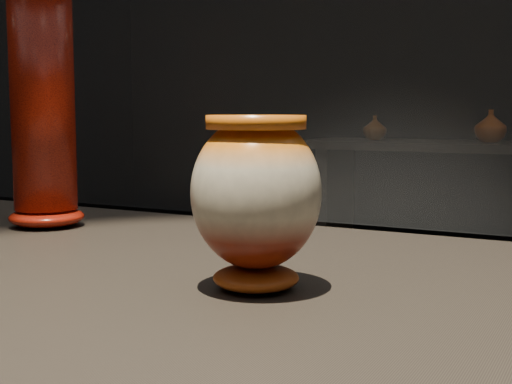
# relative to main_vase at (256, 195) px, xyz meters

# --- Properties ---
(main_vase) EXTENTS (0.17, 0.17, 0.19)m
(main_vase) POSITION_rel_main_vase_xyz_m (0.00, 0.00, 0.00)
(main_vase) COLOR maroon
(main_vase) RESTS_ON display_plinth
(tall_vase) EXTENTS (0.14, 0.14, 0.40)m
(tall_vase) POSITION_rel_main_vase_xyz_m (-0.51, 0.21, 0.09)
(tall_vase) COLOR #B4200C
(tall_vase) RESTS_ON display_plinth
(back_shelf) EXTENTS (2.00, 0.60, 0.90)m
(back_shelf) POSITION_rel_main_vase_xyz_m (-0.49, 3.71, -0.37)
(back_shelf) COLOR black
(back_shelf) RESTS_ON ground
(back_vase_left) EXTENTS (0.20, 0.20, 0.16)m
(back_vase_left) POSITION_rel_main_vase_xyz_m (-1.08, 3.71, -0.03)
(back_vase_left) COLOR #9F5117
(back_vase_left) RESTS_ON back_shelf
(back_vase_mid) EXTENTS (0.22, 0.22, 0.19)m
(back_vase_mid) POSITION_rel_main_vase_xyz_m (-0.37, 3.74, -0.01)
(back_vase_mid) COLOR maroon
(back_vase_mid) RESTS_ON back_shelf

